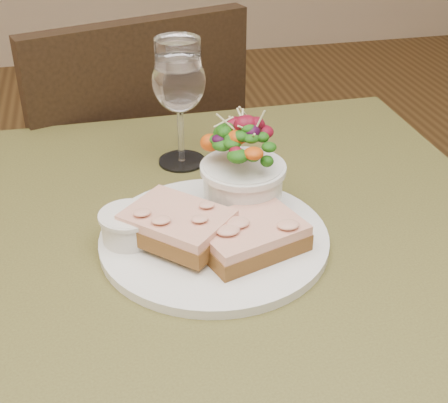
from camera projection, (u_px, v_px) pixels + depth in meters
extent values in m
cube|color=#443F1D|center=(212.00, 259.00, 0.77)|extent=(0.80, 0.80, 0.04)
cylinder|color=black|center=(1.00, 337.00, 1.18)|extent=(0.05, 0.05, 0.71)
cylinder|color=black|center=(338.00, 286.00, 1.31)|extent=(0.05, 0.05, 0.71)
cube|color=black|center=(118.00, 197.00, 1.44)|extent=(0.52, 0.52, 0.04)
cube|color=black|center=(145.00, 139.00, 1.18)|extent=(0.41, 0.16, 0.45)
cube|color=black|center=(126.00, 274.00, 1.55)|extent=(0.45, 0.45, 0.45)
cylinder|color=white|center=(214.00, 239.00, 0.76)|extent=(0.28, 0.28, 0.01)
cube|color=#533616|center=(249.00, 239.00, 0.73)|extent=(0.14, 0.12, 0.02)
cube|color=#FBEFBE|center=(249.00, 228.00, 0.72)|extent=(0.14, 0.12, 0.01)
cube|color=#533616|center=(178.00, 229.00, 0.73)|extent=(0.15, 0.14, 0.02)
cube|color=#FBEFBE|center=(177.00, 217.00, 0.72)|extent=(0.14, 0.14, 0.01)
cylinder|color=silver|center=(129.00, 226.00, 0.74)|extent=(0.06, 0.06, 0.04)
cylinder|color=brown|center=(128.00, 215.00, 0.73)|extent=(0.06, 0.06, 0.01)
cylinder|color=white|center=(243.00, 186.00, 0.79)|extent=(0.10, 0.10, 0.06)
ellipsoid|color=#13380A|center=(243.00, 146.00, 0.76)|extent=(0.09, 0.09, 0.06)
ellipsoid|color=#13380A|center=(160.00, 207.00, 0.80)|extent=(0.04, 0.04, 0.01)
sphere|color=maroon|center=(149.00, 209.00, 0.78)|extent=(0.02, 0.02, 0.02)
cylinder|color=white|center=(182.00, 161.00, 0.94)|extent=(0.07, 0.07, 0.00)
cylinder|color=white|center=(181.00, 133.00, 0.91)|extent=(0.01, 0.01, 0.09)
ellipsoid|color=white|center=(179.00, 81.00, 0.87)|extent=(0.08, 0.08, 0.09)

